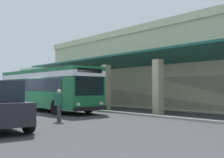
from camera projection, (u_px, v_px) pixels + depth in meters
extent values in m
plane|color=#38383A|center=(111.00, 108.00, 24.90)|extent=(120.00, 120.00, 0.00)
cube|color=#9E998E|center=(89.00, 110.00, 22.26)|extent=(33.45, 0.50, 0.12)
cube|color=#C6B793|center=(168.00, 73.00, 28.62)|extent=(27.87, 10.05, 6.66)
cube|color=beige|center=(167.00, 37.00, 28.75)|extent=(28.17, 10.35, 0.60)
cube|color=#C6B793|center=(44.00, 88.00, 31.98)|extent=(0.55, 0.55, 3.67)
cube|color=#C6B793|center=(70.00, 87.00, 27.72)|extent=(0.55, 0.55, 3.67)
cube|color=#C6B793|center=(106.00, 87.00, 23.45)|extent=(0.55, 0.55, 3.67)
cube|color=#C6B793|center=(158.00, 87.00, 19.19)|extent=(0.55, 0.55, 3.67)
cube|color=#19594C|center=(118.00, 62.00, 24.39)|extent=(27.87, 3.16, 0.82)
cube|color=#19232D|center=(132.00, 92.00, 25.35)|extent=(23.41, 0.08, 2.40)
cube|color=#196638|center=(46.00, 88.00, 21.81)|extent=(11.08, 2.91, 2.75)
cube|color=white|center=(46.00, 76.00, 21.84)|extent=(11.10, 2.93, 0.36)
cube|color=#19232D|center=(44.00, 85.00, 22.04)|extent=(9.32, 2.88, 0.90)
cube|color=#19232D|center=(90.00, 86.00, 17.75)|extent=(0.13, 2.24, 1.20)
cube|color=black|center=(90.00, 71.00, 17.78)|extent=(0.12, 1.94, 0.28)
cube|color=black|center=(91.00, 109.00, 17.60)|extent=(0.28, 2.45, 0.24)
cube|color=silver|center=(101.00, 103.00, 18.27)|extent=(0.07, 0.24, 0.16)
cube|color=silver|center=(78.00, 104.00, 17.07)|extent=(0.07, 0.24, 0.16)
cube|color=silver|center=(37.00, 70.00, 22.98)|extent=(2.46, 1.86, 0.24)
cylinder|color=black|center=(88.00, 106.00, 19.92)|extent=(1.00, 0.30, 1.00)
cylinder|color=black|center=(56.00, 107.00, 18.21)|extent=(1.00, 0.30, 1.00)
cylinder|color=black|center=(42.00, 102.00, 24.90)|extent=(1.00, 0.30, 1.00)
cylinder|color=black|center=(13.00, 103.00, 23.20)|extent=(1.00, 0.30, 1.00)
cylinder|color=black|center=(29.00, 123.00, 10.69)|extent=(0.76, 0.26, 0.76)
cylinder|color=black|center=(3.00, 116.00, 13.30)|extent=(0.76, 0.26, 0.76)
cylinder|color=#38383D|center=(60.00, 113.00, 14.68)|extent=(0.16, 0.16, 0.81)
cylinder|color=#38383D|center=(59.00, 114.00, 14.38)|extent=(0.16, 0.16, 0.81)
cube|color=#26664C|center=(59.00, 100.00, 14.56)|extent=(0.52, 0.34, 0.61)
sphere|color=beige|center=(59.00, 91.00, 14.57)|extent=(0.22, 0.22, 0.22)
cylinder|color=#26664C|center=(56.00, 99.00, 14.76)|extent=(0.09, 0.09, 0.55)
cylinder|color=#26664C|center=(63.00, 99.00, 14.35)|extent=(0.09, 0.09, 0.55)
cube|color=gray|center=(76.00, 105.00, 25.85)|extent=(0.76, 0.76, 0.50)
cylinder|color=#332319|center=(76.00, 102.00, 25.86)|extent=(0.65, 0.65, 0.02)
cylinder|color=brown|center=(76.00, 91.00, 25.89)|extent=(0.16, 0.16, 1.99)
ellipsoid|color=#195123|center=(79.00, 78.00, 25.64)|extent=(0.84, 0.28, 0.14)
ellipsoid|color=#195123|center=(79.00, 79.00, 26.34)|extent=(0.44, 1.02, 0.17)
ellipsoid|color=#195123|center=(73.00, 79.00, 26.26)|extent=(0.84, 0.22, 0.16)
ellipsoid|color=#195123|center=(71.00, 78.00, 25.78)|extent=(0.45, 0.85, 0.17)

